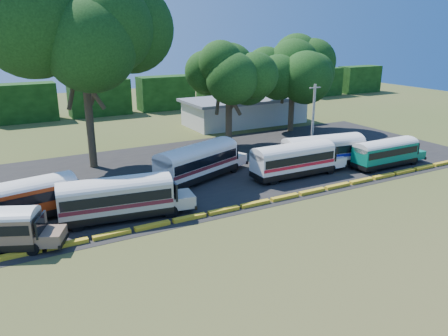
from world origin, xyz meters
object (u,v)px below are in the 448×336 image
bus_cream_west (119,196)px  bus_white_red (295,158)px  tree_west (81,30)px  bus_teal (387,151)px  bus_red (23,198)px

bus_cream_west → bus_white_red: size_ratio=1.02×
tree_west → bus_white_red: bearing=-37.4°
bus_white_red → bus_teal: 10.73m
bus_red → tree_west: 18.43m
bus_red → bus_cream_west: (6.41, -3.10, 0.03)m
bus_cream_west → bus_teal: 28.58m
bus_cream_west → bus_teal: (28.58, -0.17, -0.19)m
bus_white_red → tree_west: bearing=143.2°
bus_red → bus_white_red: size_ratio=0.99×
bus_red → tree_west: size_ratio=0.54×
bus_cream_west → bus_red: bearing=162.3°
bus_white_red → tree_west: tree_west is taller
bus_white_red → tree_west: 24.30m
bus_cream_west → bus_teal: bus_cream_west is taller
bus_red → bus_cream_west: 7.12m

